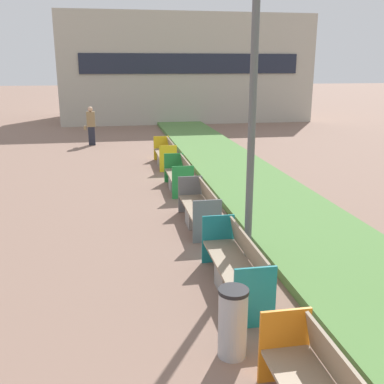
% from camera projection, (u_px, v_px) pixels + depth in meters
% --- Properties ---
extents(planter_grass_strip, '(2.80, 120.00, 0.18)m').
position_uv_depth(planter_grass_strip, '(260.00, 191.00, 13.12)').
color(planter_grass_strip, '#568442').
rests_on(planter_grass_strip, ground).
extents(building_backdrop, '(16.23, 7.56, 6.81)m').
position_uv_depth(building_backdrop, '(182.00, 69.00, 31.37)').
color(building_backdrop, '#B2AD9E').
rests_on(building_backdrop, ground).
extents(bench_teal_frame, '(0.65, 2.32, 0.94)m').
position_uv_depth(bench_teal_frame, '(236.00, 269.00, 7.46)').
color(bench_teal_frame, gray).
rests_on(bench_teal_frame, ground).
extents(bench_grey_frame, '(0.65, 2.15, 0.94)m').
position_uv_depth(bench_grey_frame, '(199.00, 210.00, 10.49)').
color(bench_grey_frame, gray).
rests_on(bench_grey_frame, ground).
extents(bench_green_frame, '(0.65, 1.96, 0.94)m').
position_uv_depth(bench_green_frame, '(179.00, 178.00, 13.55)').
color(bench_green_frame, gray).
rests_on(bench_green_frame, ground).
extents(bench_yellow_frame, '(0.65, 2.23, 0.94)m').
position_uv_depth(bench_yellow_frame, '(166.00, 155.00, 16.89)').
color(bench_yellow_frame, gray).
rests_on(bench_yellow_frame, ground).
extents(litter_bin, '(0.39, 0.39, 0.95)m').
position_uv_depth(litter_bin, '(233.00, 323.00, 5.72)').
color(litter_bin, '#9EA0A5').
rests_on(litter_bin, ground).
extents(street_lamp_post, '(0.24, 0.44, 8.61)m').
position_uv_depth(street_lamp_post, '(256.00, 1.00, 7.65)').
color(street_lamp_post, '#56595B').
rests_on(street_lamp_post, ground).
extents(pedestrian_walking, '(0.53, 0.24, 1.80)m').
position_uv_depth(pedestrian_walking, '(91.00, 125.00, 21.04)').
color(pedestrian_walking, '#232633').
rests_on(pedestrian_walking, ground).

